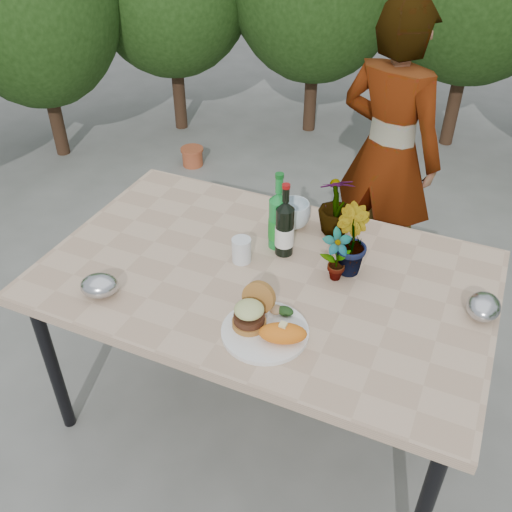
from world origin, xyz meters
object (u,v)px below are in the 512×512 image
at_px(wine_bottle, 285,229).
at_px(person, 388,155).
at_px(patio_table, 265,285).
at_px(dinner_plate, 265,332).

xyz_separation_m(wine_bottle, person, (0.17, 0.95, -0.11)).
relative_size(patio_table, dinner_plate, 5.71).
distance_m(patio_table, wine_bottle, 0.22).
height_order(patio_table, person, person).
relative_size(patio_table, wine_bottle, 5.42).
bearing_deg(dinner_plate, wine_bottle, 104.00).
bearing_deg(patio_table, dinner_plate, -66.69).
xyz_separation_m(patio_table, person, (0.18, 1.10, 0.06)).
xyz_separation_m(dinner_plate, wine_bottle, (-0.11, 0.43, 0.10)).
bearing_deg(patio_table, person, 80.43).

